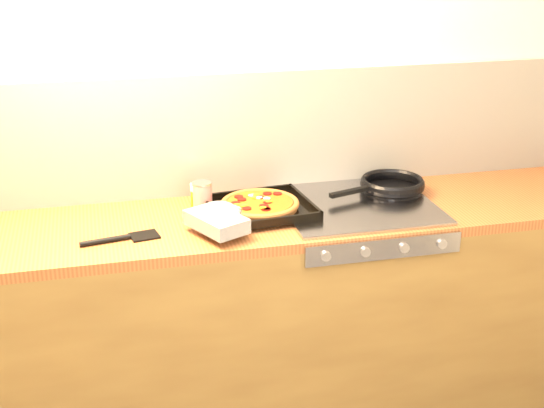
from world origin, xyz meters
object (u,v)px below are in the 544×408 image
object	(u,v)px
frying_pan	(391,185)
juice_glass	(198,196)
pizza_on_tray	(247,209)
tomato_can	(202,196)

from	to	relation	value
frying_pan	juice_glass	distance (m)	0.80
pizza_on_tray	frying_pan	xyz separation A→B (m)	(0.64, 0.13, -0.00)
frying_pan	tomato_can	bearing A→B (deg)	179.11
pizza_on_tray	frying_pan	size ratio (longest dim) A/B	1.11
pizza_on_tray	tomato_can	size ratio (longest dim) A/B	4.60
tomato_can	juice_glass	distance (m)	0.02
pizza_on_tray	juice_glass	world-z (taller)	juice_glass
tomato_can	juice_glass	world-z (taller)	tomato_can
frying_pan	juice_glass	bearing A→B (deg)	178.47
pizza_on_tray	juice_glass	size ratio (longest dim) A/B	4.93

